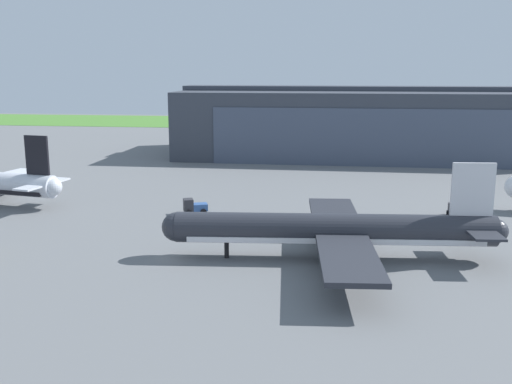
# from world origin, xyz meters

# --- Properties ---
(ground_plane) EXTENTS (440.00, 440.00, 0.00)m
(ground_plane) POSITION_xyz_m (0.00, 0.00, 0.00)
(ground_plane) COLOR slate
(grass_field_strip) EXTENTS (440.00, 56.00, 0.08)m
(grass_field_strip) POSITION_xyz_m (0.00, 184.72, 0.04)
(grass_field_strip) COLOR #4A8131
(grass_field_strip) RESTS_ON ground_plane
(maintenance_hangar) EXTENTS (92.56, 37.19, 18.07)m
(maintenance_hangar) POSITION_xyz_m (25.16, 90.84, 8.58)
(maintenance_hangar) COLOR #383D47
(maintenance_hangar) RESTS_ON ground_plane
(airliner_near_left) EXTENTS (40.76, 35.46, 11.85)m
(airliner_near_left) POSITION_xyz_m (19.26, 2.21, 3.63)
(airliner_near_left) COLOR #282B33
(airliner_near_left) RESTS_ON ground_plane
(stair_truck) EXTENTS (2.29, 3.85, 2.04)m
(stair_truck) POSITION_xyz_m (37.62, 25.40, 1.14)
(stair_truck) COLOR #28282D
(stair_truck) RESTS_ON ground_plane
(fuel_bowser) EXTENTS (4.13, 3.27, 2.41)m
(fuel_bowser) POSITION_xyz_m (-2.73, 22.15, 1.18)
(fuel_bowser) COLOR #2D2D33
(fuel_bowser) RESTS_ON ground_plane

